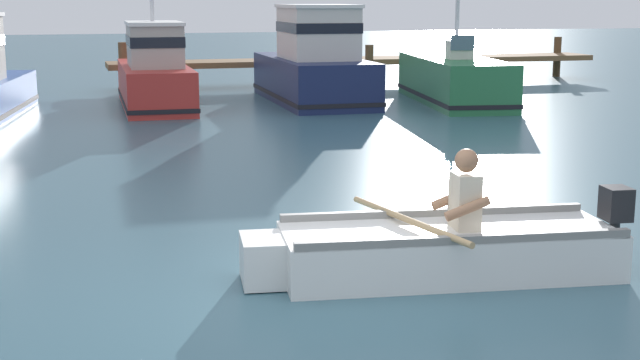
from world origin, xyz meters
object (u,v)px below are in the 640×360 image
moored_boat_red (155,75)px  moored_boat_navy (315,66)px  rowboat_with_person (441,249)px  moored_boat_green (454,81)px

moored_boat_red → moored_boat_navy: 3.90m
rowboat_with_person → moored_boat_navy: moored_boat_navy is taller
moored_boat_red → moored_boat_green: size_ratio=0.93×
rowboat_with_person → moored_boat_navy: 14.22m
moored_boat_red → moored_boat_green: bearing=-9.1°
moored_boat_green → rowboat_with_person: bearing=-115.2°
rowboat_with_person → moored_boat_red: (-1.11, 14.04, 0.51)m
moored_boat_red → rowboat_with_person: bearing=-85.5°
moored_boat_red → moored_boat_navy: size_ratio=0.96×
rowboat_with_person → moored_boat_red: bearing=94.5°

